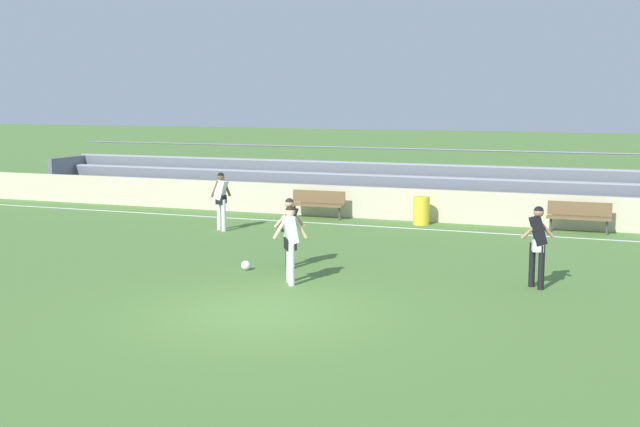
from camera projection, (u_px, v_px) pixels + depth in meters
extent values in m
plane|color=#517A38|center=(259.00, 313.00, 15.02)|extent=(160.00, 160.00, 0.00)
cube|color=white|center=(405.00, 228.00, 24.70)|extent=(44.00, 0.12, 0.01)
cube|color=beige|center=(417.00, 205.00, 26.04)|extent=(48.00, 0.16, 1.02)
cube|color=#9EA3AD|center=(316.00, 199.00, 28.61)|extent=(22.44, 0.36, 0.08)
cube|color=slate|center=(314.00, 205.00, 28.46)|extent=(22.44, 0.04, 0.37)
cube|color=#9EA3AD|center=(323.00, 186.00, 29.23)|extent=(22.44, 0.36, 0.08)
cube|color=slate|center=(321.00, 192.00, 29.07)|extent=(22.44, 0.04, 0.37)
cube|color=#9EA3AD|center=(330.00, 174.00, 29.84)|extent=(22.44, 0.36, 0.08)
cube|color=slate|center=(328.00, 180.00, 29.68)|extent=(22.44, 0.04, 0.37)
cube|color=#9EA3AD|center=(336.00, 162.00, 30.46)|extent=(22.44, 0.36, 0.08)
cube|color=slate|center=(334.00, 168.00, 30.30)|extent=(22.44, 0.04, 0.37)
cube|color=slate|center=(70.00, 175.00, 33.44)|extent=(0.20, 2.52, 1.50)
cylinder|color=slate|center=(339.00, 147.00, 30.61)|extent=(22.44, 0.06, 0.06)
cube|color=brown|center=(579.00, 218.00, 23.69)|extent=(1.80, 0.40, 0.06)
cube|color=brown|center=(580.00, 209.00, 23.82)|extent=(1.80, 0.05, 0.40)
cylinder|color=#47474C|center=(551.00, 224.00, 23.99)|extent=(0.07, 0.07, 0.45)
cylinder|color=#47474C|center=(607.00, 227.00, 23.45)|extent=(0.07, 0.07, 0.45)
cube|color=brown|center=(317.00, 205.00, 26.51)|extent=(1.80, 0.40, 0.06)
cube|color=brown|center=(319.00, 197.00, 26.64)|extent=(1.80, 0.05, 0.40)
cylinder|color=#47474C|center=(295.00, 211.00, 26.82)|extent=(0.07, 0.07, 0.45)
cylinder|color=#47474C|center=(340.00, 213.00, 26.27)|extent=(0.07, 0.07, 0.45)
cylinder|color=yellow|center=(421.00, 211.00, 25.30)|extent=(0.50, 0.50, 0.88)
cylinder|color=white|center=(289.00, 262.00, 17.49)|extent=(0.13, 0.13, 0.89)
cylinder|color=white|center=(292.00, 265.00, 17.17)|extent=(0.13, 0.13, 0.89)
cube|color=black|center=(290.00, 244.00, 17.27)|extent=(0.38, 0.42, 0.24)
cube|color=white|center=(290.00, 229.00, 17.23)|extent=(0.47, 0.49, 0.59)
cylinder|color=beige|center=(300.00, 228.00, 17.24)|extent=(0.32, 0.24, 0.49)
cylinder|color=beige|center=(280.00, 228.00, 17.20)|extent=(0.32, 0.24, 0.49)
sphere|color=beige|center=(290.00, 211.00, 17.17)|extent=(0.21, 0.21, 0.21)
sphere|color=black|center=(290.00, 210.00, 17.17)|extent=(0.20, 0.20, 0.20)
cylinder|color=black|center=(291.00, 251.00, 18.87)|extent=(0.13, 0.13, 0.84)
cylinder|color=black|center=(288.00, 249.00, 19.10)|extent=(0.13, 0.13, 0.84)
cube|color=white|center=(290.00, 233.00, 18.92)|extent=(0.31, 0.40, 0.24)
cube|color=black|center=(290.00, 220.00, 18.88)|extent=(0.47, 0.47, 0.60)
cylinder|color=#D6A884|center=(282.00, 219.00, 18.77)|extent=(0.41, 0.18, 0.44)
cylinder|color=#D6A884|center=(297.00, 218.00, 18.98)|extent=(0.41, 0.18, 0.44)
sphere|color=#D6A884|center=(289.00, 203.00, 18.83)|extent=(0.21, 0.21, 0.21)
sphere|color=black|center=(289.00, 202.00, 18.82)|extent=(0.20, 0.20, 0.20)
cylinder|color=white|center=(224.00, 215.00, 24.07)|extent=(0.13, 0.13, 0.94)
cylinder|color=white|center=(219.00, 214.00, 24.32)|extent=(0.13, 0.13, 0.94)
cube|color=black|center=(221.00, 200.00, 24.13)|extent=(0.25, 0.38, 0.24)
cube|color=white|center=(221.00, 190.00, 24.09)|extent=(0.39, 0.41, 0.60)
cylinder|color=brown|center=(215.00, 189.00, 23.96)|extent=(0.27, 0.10, 0.51)
cylinder|color=brown|center=(227.00, 188.00, 24.21)|extent=(0.27, 0.10, 0.51)
sphere|color=brown|center=(221.00, 177.00, 24.03)|extent=(0.21, 0.21, 0.21)
sphere|color=black|center=(221.00, 176.00, 24.03)|extent=(0.20, 0.20, 0.20)
cylinder|color=black|center=(532.00, 265.00, 17.07)|extent=(0.13, 0.13, 0.93)
cylinder|color=black|center=(541.00, 267.00, 16.81)|extent=(0.13, 0.13, 0.93)
cube|color=white|center=(537.00, 245.00, 16.88)|extent=(0.29, 0.40, 0.24)
cube|color=black|center=(538.00, 231.00, 16.83)|extent=(0.44, 0.45, 0.60)
cylinder|color=#A87A5B|center=(545.00, 228.00, 16.93)|extent=(0.42, 0.16, 0.43)
cylinder|color=#A87A5B|center=(531.00, 230.00, 16.72)|extent=(0.42, 0.16, 0.43)
sphere|color=#A87A5B|center=(539.00, 212.00, 16.78)|extent=(0.21, 0.21, 0.21)
sphere|color=black|center=(539.00, 211.00, 16.77)|extent=(0.20, 0.20, 0.20)
sphere|color=white|center=(246.00, 265.00, 18.73)|extent=(0.22, 0.22, 0.22)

